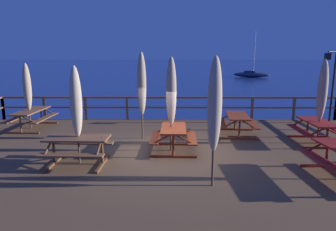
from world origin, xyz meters
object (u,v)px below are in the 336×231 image
Objects in this scene: picnic_table_front_right at (237,120)px; lamp_post_hooked at (331,75)px; patio_umbrella_tall_back_right at (142,84)px; patio_umbrella_tall_mid_left at (171,92)px; sailboat_distant at (251,74)px; picnic_table_back_right at (317,127)px; patio_umbrella_tall_mid_right at (322,91)px; patio_umbrella_short_mid at (27,87)px; patio_umbrella_tall_front at (76,102)px; picnic_table_mid_centre at (174,134)px; picnic_table_back_left at (31,115)px; picnic_table_mid_left at (78,145)px; patio_umbrella_short_back at (215,105)px.

picnic_table_front_right is 0.59× the size of lamp_post_hooked.
patio_umbrella_tall_back_right is 1.74m from patio_umbrella_tall_mid_left.
lamp_post_hooked is 0.41× the size of sailboat_distant.
patio_umbrella_tall_back_right is 43.13m from sailboat_distant.
patio_umbrella_tall_mid_right is at bearing -44.12° from picnic_table_back_right.
lamp_post_hooked is at bearing 24.35° from picnic_table_front_right.
patio_umbrella_tall_mid_right is (10.82, -2.02, 0.11)m from patio_umbrella_short_mid.
patio_umbrella_short_mid is 0.94× the size of patio_umbrella_tall_mid_right.
patio_umbrella_tall_back_right is at bearing 126.44° from patio_umbrella_tall_mid_left.
picnic_table_mid_centre is at bearing 22.39° from patio_umbrella_tall_front.
patio_umbrella_tall_mid_left is at bearing 145.62° from picnic_table_mid_centre.
patio_umbrella_tall_back_right is (4.71, -1.49, 1.40)m from picnic_table_back_left.
picnic_table_back_right is 0.66× the size of patio_umbrella_tall_front.
picnic_table_front_right is at bearing -6.46° from picnic_table_back_left.
sailboat_distant is at bearing 79.77° from lamp_post_hooked.
picnic_table_mid_left is at bearing -52.23° from picnic_table_back_left.
lamp_post_hooked reaches higher than patio_umbrella_tall_mid_right.
patio_umbrella_tall_mid_left is at bearing -141.95° from picnic_table_front_right.
patio_umbrella_short_back is (1.98, -3.99, -0.09)m from patio_umbrella_tall_back_right.
picnic_table_mid_centre is 5.19m from patio_umbrella_tall_mid_right.
picnic_table_front_right is at bearing 39.60° from picnic_table_mid_centre.
patio_umbrella_tall_mid_right is 0.97× the size of patio_umbrella_tall_mid_left.
lamp_post_hooked reaches higher than patio_umbrella_tall_mid_left.
patio_umbrella_short_back reaches higher than patio_umbrella_short_mid.
picnic_table_mid_left is at bearing -120.46° from patio_umbrella_tall_back_right.
picnic_table_back_right is 0.23× the size of sailboat_distant.
patio_umbrella_tall_front is 0.95× the size of patio_umbrella_tall_mid_right.
patio_umbrella_tall_mid_left reaches higher than patio_umbrella_tall_front.
patio_umbrella_tall_mid_right reaches higher than picnic_table_front_right.
patio_umbrella_tall_mid_left is (5.75, -2.89, 1.29)m from picnic_table_back_left.
patio_umbrella_short_mid is at bearing 173.72° from picnic_table_front_right.
picnic_table_back_left and picnic_table_back_right have the same top height.
picnic_table_mid_left is 7.97m from patio_umbrella_tall_mid_right.
patio_umbrella_tall_back_right is at bearing 175.18° from picnic_table_back_right.
lamp_post_hooked reaches higher than picnic_table_mid_left.
picnic_table_mid_centre is at bearing -34.38° from patio_umbrella_tall_mid_left.
patio_umbrella_tall_front is 0.91× the size of patio_umbrella_short_back.
patio_umbrella_short_mid is 0.35× the size of sailboat_distant.
picnic_table_front_right and picnic_table_back_right have the same top height.
picnic_table_mid_centre is 2.31m from patio_umbrella_tall_back_right.
picnic_table_back_left is 6.52m from picnic_table_mid_centre.
picnic_table_mid_centre is at bearing 108.89° from patio_umbrella_short_back.
patio_umbrella_tall_mid_right is (0.04, -0.04, 1.25)m from picnic_table_back_right.
patio_umbrella_tall_mid_right is at bearing 10.38° from picnic_table_mid_centre.
picnic_table_back_right is (2.49, -1.07, 0.00)m from picnic_table_front_right.
picnic_table_back_right is 0.67× the size of patio_umbrella_short_mid.
patio_umbrella_tall_back_right reaches higher than picnic_table_mid_centre.
lamp_post_hooked is (9.50, 5.10, 0.40)m from patio_umbrella_tall_front.
patio_umbrella_tall_back_right reaches higher than picnic_table_mid_left.
picnic_table_mid_centre is 0.52× the size of lamp_post_hooked.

